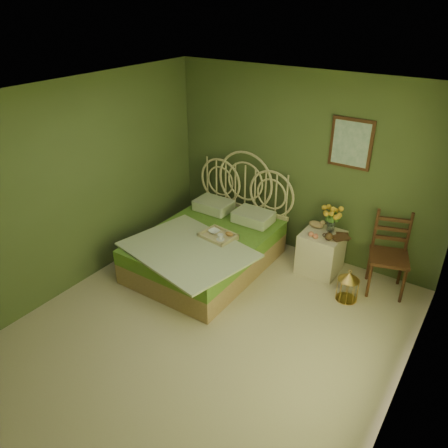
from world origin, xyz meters
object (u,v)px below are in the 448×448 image
Objects in this scene: bed at (208,246)px; birdcage at (348,286)px; nightstand at (322,247)px; chair at (392,249)px.

bed is 5.62× the size of birdcage.
nightstand is (1.37, 0.75, 0.05)m from bed.
nightstand is at bearing 168.63° from chair.
chair is 2.63× the size of birdcage.
chair is (0.87, 0.10, 0.23)m from nightstand.
bed is 2.13× the size of chair.
bed reaches higher than nightstand.
chair is (2.24, 0.85, 0.28)m from bed.
chair reaches higher than nightstand.
bed is at bearing -170.65° from birdcage.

